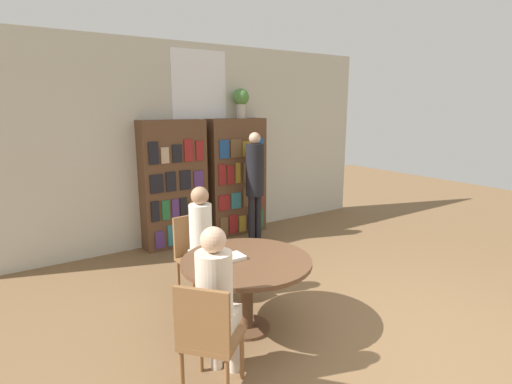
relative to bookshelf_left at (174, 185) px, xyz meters
name	(u,v)px	position (x,y,z in m)	size (l,w,h in m)	color
ground_plane	(401,351)	(0.54, -3.62, -0.94)	(16.00, 16.00, 0.00)	brown
wall_back	(200,143)	(0.54, 0.19, 0.57)	(6.40, 0.07, 3.00)	beige
bookshelf_left	(174,185)	(0.00, 0.00, 0.00)	(0.97, 0.34, 1.88)	brown
bookshelf_right	(237,177)	(1.08, 0.00, 0.00)	(0.97, 0.34, 1.88)	brown
flower_vase	(241,100)	(1.18, 0.01, 1.23)	(0.26, 0.26, 0.46)	#B7AD9E
reading_table	(246,271)	(-0.38, -2.58, -0.35)	(1.21, 1.21, 0.70)	brown
chair_near_camera	(208,335)	(-1.09, -3.19, -0.44)	(0.56, 0.56, 0.90)	brown
chair_left_side	(195,251)	(-0.45, -1.64, -0.44)	(0.43, 0.43, 0.90)	brown
seated_reader_left	(203,238)	(-0.44, -1.83, -0.23)	(0.27, 0.37, 1.26)	silver
seated_reader_right	(217,295)	(-0.96, -3.08, -0.22)	(0.42, 0.41, 1.25)	beige
librarian_standing	(255,177)	(1.11, -0.50, 0.09)	(0.27, 0.54, 1.69)	black
open_book_on_table	(231,257)	(-0.49, -2.49, -0.22)	(0.24, 0.18, 0.03)	silver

